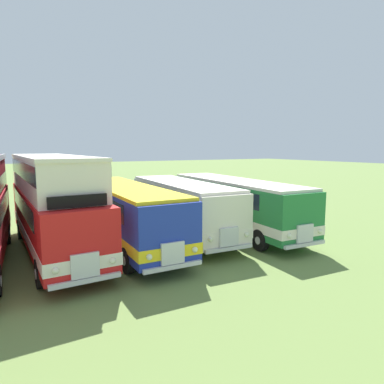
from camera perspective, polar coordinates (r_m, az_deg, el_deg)
ground_plane at (r=16.89m, az=-21.73°, el=-9.75°), size 200.00×200.00×0.00m
bus_fourth_in_row at (r=16.70m, az=-22.30°, el=-1.26°), size 3.04×11.16×4.49m
bus_fifth_in_row at (r=17.20m, az=-11.16°, el=-3.02°), size 2.63×11.02×2.99m
bus_sixth_in_row at (r=18.67m, az=-1.80°, el=-2.08°), size 3.01×9.94×2.99m
bus_seventh_in_row at (r=20.09m, az=6.94°, el=-1.43°), size 2.99×11.54×2.99m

